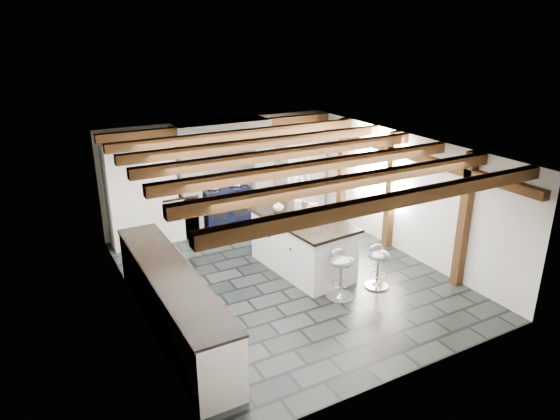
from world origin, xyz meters
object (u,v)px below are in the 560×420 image
bar_stool_far (341,268)px  bar_stool_near (378,261)px  range_cooker (225,206)px  kitchen_island (302,243)px

bar_stool_far → bar_stool_near: bearing=2.7°
bar_stool_near → range_cooker: bearing=110.3°
bar_stool_far → range_cooker: bearing=99.0°
kitchen_island → bar_stool_near: (0.77, -1.15, -0.04)m
range_cooker → kitchen_island: kitchen_island is taller
kitchen_island → range_cooker: bearing=93.7°
range_cooker → bar_stool_far: (0.42, -3.70, 0.06)m
range_cooker → kitchen_island: 2.58m
range_cooker → bar_stool_far: range_cooker is taller
bar_stool_near → bar_stool_far: 0.76m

